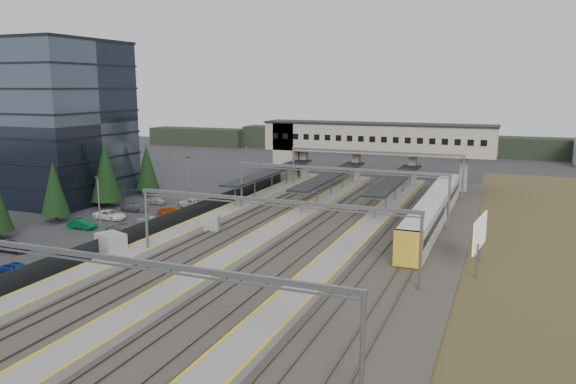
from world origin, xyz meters
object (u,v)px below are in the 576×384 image
at_px(footbridge, 361,141).
at_px(train, 434,210).
at_px(office_building, 38,121).
at_px(relay_cabin_far, 210,223).
at_px(relay_cabin_near, 111,245).
at_px(billboard, 480,234).

distance_m(footbridge, train, 30.77).
bearing_deg(office_building, footbridge, 34.47).
height_order(office_building, relay_cabin_far, office_building).
bearing_deg(relay_cabin_near, billboard, 14.55).
distance_m(footbridge, billboard, 48.04).
bearing_deg(train, footbridge, 122.66).
xyz_separation_m(relay_cabin_near, relay_cabin_far, (4.50, 12.89, -0.25)).
distance_m(relay_cabin_near, billboard, 37.13).
distance_m(office_building, train, 61.03).
relative_size(office_building, billboard, 3.92).
bearing_deg(relay_cabin_far, relay_cabin_near, -109.23).
distance_m(office_building, billboard, 68.01).
height_order(office_building, billboard, office_building).
bearing_deg(office_building, train, 4.36).
relative_size(relay_cabin_far, footbridge, 0.06).
bearing_deg(billboard, train, 110.82).
height_order(office_building, relay_cabin_near, office_building).
distance_m(relay_cabin_far, billboard, 31.68).
height_order(relay_cabin_near, footbridge, footbridge).
xyz_separation_m(office_building, billboard, (66.36, -12.14, -8.59)).
relative_size(train, billboard, 6.27).
relative_size(relay_cabin_near, train, 0.09).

